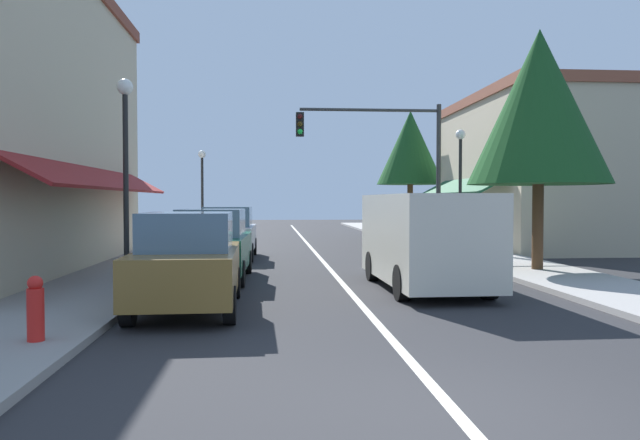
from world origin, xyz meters
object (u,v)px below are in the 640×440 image
street_lamp_right_mid (460,170)px  street_lamp_left_far (202,180)px  van_in_lane (424,238)px  traffic_signal_mast_arm (389,150)px  fire_hydrant (36,309)px  parked_car_third_left (229,233)px  tree_right_near (539,107)px  parked_car_second_left (212,245)px  tree_right_far (410,148)px  street_lamp_left_near (126,147)px  parked_car_nearest_left (188,262)px

street_lamp_right_mid → street_lamp_left_far: 12.29m
van_in_lane → traffic_signal_mast_arm: traffic_signal_mast_arm is taller
van_in_lane → fire_hydrant: 8.35m
street_lamp_right_mid → parked_car_third_left: bearing=-174.6°
parked_car_third_left → fire_hydrant: size_ratio=4.74×
traffic_signal_mast_arm → tree_right_near: bearing=-69.8°
parked_car_second_left → tree_right_far: tree_right_far is taller
tree_right_near → fire_hydrant: (-10.34, -7.78, -3.94)m
tree_right_near → street_lamp_left_near: bearing=-169.0°
tree_right_far → street_lamp_left_far: bearing=-163.8°
van_in_lane → fire_hydrant: bearing=-143.1°
van_in_lane → street_lamp_left_far: (-6.57, 15.52, 1.80)m
tree_right_far → fire_hydrant: bearing=-113.9°
street_lamp_right_mid → van_in_lane: bearing=-112.4°
fire_hydrant → street_lamp_left_near: bearing=91.2°
parked_car_second_left → parked_car_nearest_left: bearing=-89.0°
parked_car_nearest_left → fire_hydrant: size_ratio=4.76×
street_lamp_left_near → street_lamp_left_far: 14.91m
street_lamp_right_mid → street_lamp_left_far: street_lamp_right_mid is taller
street_lamp_left_near → street_lamp_right_mid: 12.76m
parked_car_third_left → tree_right_far: size_ratio=0.62×
parked_car_second_left → street_lamp_left_near: (-1.78, -1.30, 2.29)m
parked_car_second_left → parked_car_third_left: bearing=91.2°
van_in_lane → tree_right_near: (3.80, 2.63, 3.35)m
parked_car_nearest_left → van_in_lane: van_in_lane is taller
parked_car_nearest_left → van_in_lane: (4.91, 2.35, 0.27)m
street_lamp_left_far → tree_right_far: size_ratio=0.64×
parked_car_second_left → traffic_signal_mast_arm: (6.00, 7.99, 3.05)m
van_in_lane → street_lamp_right_mid: 9.28m
street_lamp_right_mid → tree_right_far: bearing=87.2°
parked_car_third_left → street_lamp_right_mid: size_ratio=0.91×
van_in_lane → tree_right_far: bearing=76.7°
tree_right_far → fire_hydrant: 26.28m
street_lamp_left_far → fire_hydrant: street_lamp_left_far is taller
tree_right_near → tree_right_far: tree_right_far is taller
van_in_lane → street_lamp_right_mid: (3.45, 8.40, 1.94)m
street_lamp_left_far → parked_car_nearest_left: bearing=-84.7°
fire_hydrant → tree_right_near: bearing=37.0°
street_lamp_left_far → fire_hydrant: (0.03, -20.66, -2.40)m
tree_right_near → tree_right_far: (0.15, 15.94, 0.26)m
van_in_lane → traffic_signal_mast_arm: size_ratio=0.92×
parked_car_nearest_left → van_in_lane: 5.45m
parked_car_nearest_left → street_lamp_left_near: 4.13m
traffic_signal_mast_arm → fire_hydrant: (-7.66, -15.05, -3.38)m
traffic_signal_mast_arm → street_lamp_left_far: 9.57m
tree_right_near → parked_car_third_left: bearing=150.1°
parked_car_second_left → van_in_lane: (4.87, -1.91, 0.27)m
parked_car_third_left → tree_right_far: tree_right_far is taller
street_lamp_left_far → fire_hydrant: bearing=-89.9°
street_lamp_left_far → fire_hydrant: size_ratio=4.95×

